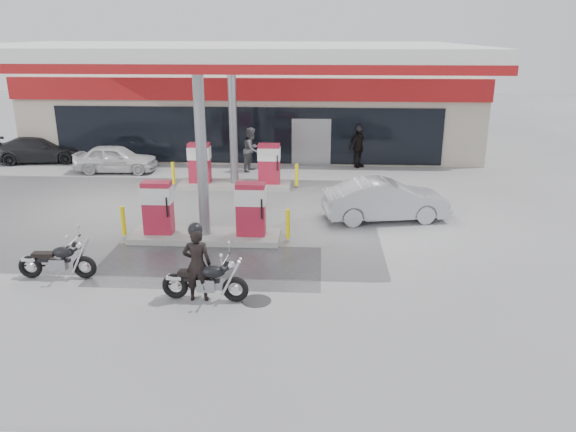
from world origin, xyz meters
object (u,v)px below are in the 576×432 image
parked_car_left (40,149)px  biker_walking (358,147)px  biker_main (197,264)px  attendant (252,149)px  hatchback_silver (386,200)px  parked_motorcycle (58,261)px  parked_car_right (349,144)px  sedan_white (116,159)px  pump_island_near (205,217)px  main_motorcycle (206,281)px  pump_island_far (234,170)px

parked_car_left → biker_walking: bearing=-101.4°
biker_main → attendant: size_ratio=0.92×
attendant → hatchback_silver: 8.45m
parked_motorcycle → parked_car_right: bearing=59.1°
sedan_white → parked_car_left: sedan_white is taller
hatchback_silver → parked_car_right: hatchback_silver is taller
biker_walking → pump_island_near: bearing=-157.7°
main_motorcycle → biker_main: biker_main is taller
sedan_white → parked_car_right: parked_car_right is taller
main_motorcycle → biker_main: 0.47m
parked_motorcycle → attendant: (3.51, 11.79, 0.52)m
main_motorcycle → pump_island_far: bearing=98.4°
attendant → parked_car_left: attendant is taller
parked_motorcycle → sedan_white: (-2.50, 11.19, 0.16)m
biker_main → hatchback_silver: 7.95m
sedan_white → main_motorcycle: bearing=-154.1°
main_motorcycle → parked_motorcycle: main_motorcycle is taller
sedan_white → parked_car_right: 11.19m
biker_main → parked_car_right: 16.54m
sedan_white → biker_walking: biker_walking is taller
biker_main → parked_car_left: (-10.64, 13.99, -0.29)m
pump_island_near → hatchback_silver: (5.62, 2.20, -0.03)m
hatchback_silver → biker_walking: size_ratio=2.24×
pump_island_near → attendant: (0.36, 8.80, 0.27)m
pump_island_near → sedan_white: (-5.66, 8.20, -0.10)m
sedan_white → hatchback_silver: bearing=-120.1°
biker_walking → attendant: bearing=151.9°
parked_motorcycle → parked_car_left: parked_car_left is taller
pump_island_near → attendant: 8.81m
pump_island_near → main_motorcycle: 4.09m
parked_car_left → main_motorcycle: bearing=-152.9°
hatchback_silver → parked_car_left: 17.46m
pump_island_far → hatchback_silver: (5.62, -3.80, -0.03)m
biker_main → sedan_white: size_ratio=0.50×
parked_car_right → biker_walking: (0.30, -2.20, 0.27)m
parked_car_left → attendant: bearing=-107.2°
attendant → biker_walking: (4.81, 1.00, -0.06)m
parked_motorcycle → pump_island_near: bearing=40.7°
parked_car_right → biker_walking: bearing=-165.2°
pump_island_near → parked_car_left: 14.14m
parked_motorcycle → hatchback_silver: bearing=27.9°
pump_island_far → biker_walking: bearing=36.3°
main_motorcycle → pump_island_near: bearing=105.4°
biker_walking → biker_main: bearing=-148.0°
pump_island_near → hatchback_silver: 6.04m
main_motorcycle → biker_main: size_ratio=1.16×
pump_island_near → parked_car_right: size_ratio=1.10×
main_motorcycle → parked_car_right: 16.50m
parked_car_left → pump_island_far: bearing=-122.4°
sedan_white → attendant: (6.01, 0.60, 0.36)m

